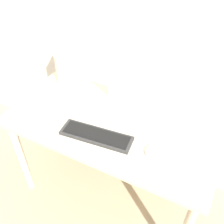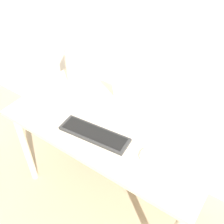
# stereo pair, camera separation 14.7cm
# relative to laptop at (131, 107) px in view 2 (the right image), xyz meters

# --- Properties ---
(ground_plane) EXTENTS (12.00, 12.00, 0.00)m
(ground_plane) POSITION_rel_laptop_xyz_m (-0.04, -0.45, -0.77)
(ground_plane) COLOR tan
(wall_back) EXTENTS (6.00, 0.05, 2.50)m
(wall_back) POSITION_rel_laptop_xyz_m (-0.04, 0.28, 0.48)
(wall_back) COLOR white
(wall_back) RESTS_ON ground_plane
(desk) EXTENTS (1.26, 0.66, 0.72)m
(desk) POSITION_rel_laptop_xyz_m (-0.04, -0.12, -0.14)
(desk) COLOR beige
(desk) RESTS_ON ground_plane
(laptop) EXTENTS (0.34, 0.21, 0.22)m
(laptop) POSITION_rel_laptop_xyz_m (0.00, 0.00, 0.00)
(laptop) COLOR white
(laptop) RESTS_ON desk
(keyboard) EXTENTS (0.42, 0.16, 0.02)m
(keyboard) POSITION_rel_laptop_xyz_m (-0.07, -0.28, -0.04)
(keyboard) COLOR #2D2D2D
(keyboard) RESTS_ON desk
(mouse) EXTENTS (0.07, 0.09, 0.03)m
(mouse) POSITION_rel_laptop_xyz_m (0.25, -0.24, -0.03)
(mouse) COLOR silver
(mouse) RESTS_ON desk
(vase) EXTENTS (0.11, 0.11, 0.31)m
(vase) POSITION_rel_laptop_xyz_m (-0.53, 0.09, 0.10)
(vase) COLOR beige
(vase) RESTS_ON desk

